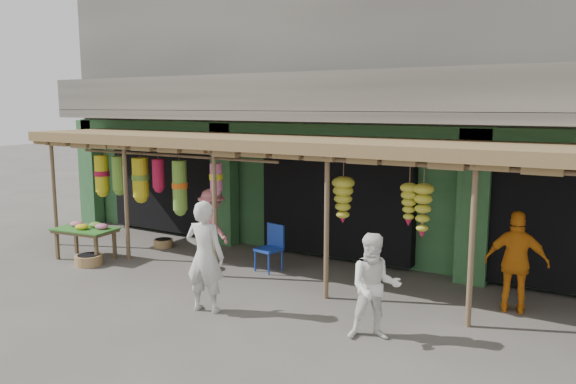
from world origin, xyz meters
The scene contains 12 objects.
ground centered at (0.00, 0.00, 0.00)m, with size 80.00×80.00×0.00m, color #514C47.
building centered at (0.00, 4.87, 3.37)m, with size 16.40×6.80×7.00m.
awning centered at (-0.19, 0.80, 2.57)m, with size 14.00×2.70×2.79m.
flower_table centered at (-4.80, -0.67, 0.66)m, with size 1.46×0.97×0.82m.
blue_chair centered at (-0.78, 0.75, 0.54)m, with size 0.54×0.55×0.97m.
basket_left centered at (-4.09, 1.00, 0.10)m, with size 0.46×0.46×0.19m, color olive.
basket_mid centered at (-4.36, -1.00, 0.11)m, with size 0.58×0.58×0.22m, color #9F7F47.
basket_right centered at (-2.00, 0.09, 0.09)m, with size 0.41×0.41×0.19m, color #986747.
person_front centered at (-0.44, -1.80, 0.94)m, with size 0.69×0.45×1.89m, color silver.
person_right centered at (2.42, -1.40, 0.80)m, with size 0.77×0.60×1.59m, color white.
person_vendor centered at (4.00, 0.83, 0.86)m, with size 1.01×0.42×1.72m, color orange.
person_shopper centered at (-2.18, 0.53, 0.82)m, with size 1.06×0.61×1.64m, color #D67178.
Camera 1 is at (5.44, -8.80, 3.43)m, focal length 35.00 mm.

